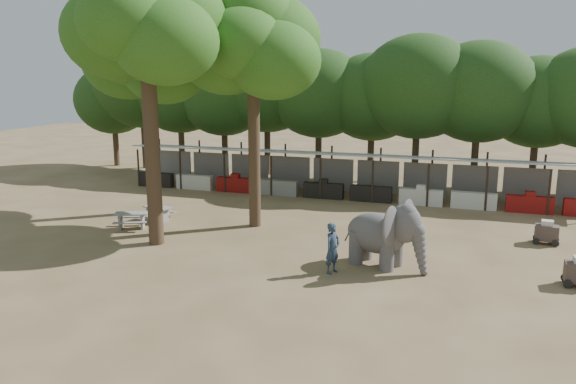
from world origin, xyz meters
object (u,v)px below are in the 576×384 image
(yard_tree_center, at_px, (145,23))
(handler, at_px, (333,248))
(picnic_table_near, at_px, (131,218))
(picnic_table_far, at_px, (158,211))
(cart_back, at_px, (547,232))
(yard_tree_back, at_px, (252,43))
(yard_tree_left, at_px, (149,53))
(elephant, at_px, (386,234))

(yard_tree_center, height_order, handler, yard_tree_center)
(picnic_table_near, relative_size, picnic_table_far, 1.16)
(picnic_table_near, bearing_deg, cart_back, -12.86)
(yard_tree_back, distance_m, cart_back, 15.43)
(yard_tree_back, bearing_deg, cart_back, 4.42)
(yard_tree_back, distance_m, picnic_table_far, 9.45)
(yard_tree_left, bearing_deg, picnic_table_far, -56.75)
(yard_tree_center, relative_size, picnic_table_far, 7.20)
(yard_tree_left, distance_m, yard_tree_back, 6.09)
(picnic_table_near, bearing_deg, yard_tree_back, 1.59)
(elephant, bearing_deg, picnic_table_far, -176.88)
(yard_tree_left, height_order, picnic_table_far, yard_tree_left)
(yard_tree_left, xyz_separation_m, handler, (11.22, -6.35, -7.26))
(picnic_table_far, bearing_deg, elephant, -2.55)
(yard_tree_left, relative_size, cart_back, 9.74)
(yard_tree_center, height_order, cart_back, yard_tree_center)
(cart_back, bearing_deg, yard_tree_center, -156.05)
(yard_tree_left, xyz_separation_m, cart_back, (19.14, 0.02, -7.69))
(elephant, bearing_deg, cart_back, 58.17)
(yard_tree_center, distance_m, yard_tree_back, 5.04)
(yard_tree_back, distance_m, picnic_table_near, 9.91)
(elephant, height_order, picnic_table_near, elephant)
(elephant, xyz_separation_m, cart_back, (6.18, 5.09, -0.78))
(picnic_table_near, bearing_deg, yard_tree_center, -57.96)
(yard_tree_back, xyz_separation_m, cart_back, (13.14, 1.02, -8.03))
(yard_tree_left, distance_m, yard_tree_center, 5.92)
(yard_tree_center, bearing_deg, picnic_table_near, 145.63)
(picnic_table_far, bearing_deg, yard_tree_back, 22.17)
(elephant, bearing_deg, yard_tree_left, 177.36)
(yard_tree_back, height_order, handler, yard_tree_back)
(elephant, bearing_deg, yard_tree_back, 168.41)
(picnic_table_far, xyz_separation_m, cart_back, (17.98, 1.79, 0.05))
(yard_tree_back, bearing_deg, yard_tree_left, 170.54)
(yard_tree_back, bearing_deg, elephant, -30.31)
(yard_tree_back, bearing_deg, yard_tree_center, -126.86)
(elephant, relative_size, picnic_table_near, 1.79)
(picnic_table_near, bearing_deg, yard_tree_left, 78.71)
(yard_tree_left, distance_m, picnic_table_far, 8.02)
(yard_tree_back, relative_size, handler, 6.04)
(picnic_table_far, bearing_deg, cart_back, 18.74)
(yard_tree_center, height_order, yard_tree_back, yard_tree_center)
(yard_tree_center, bearing_deg, yard_tree_left, 120.96)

